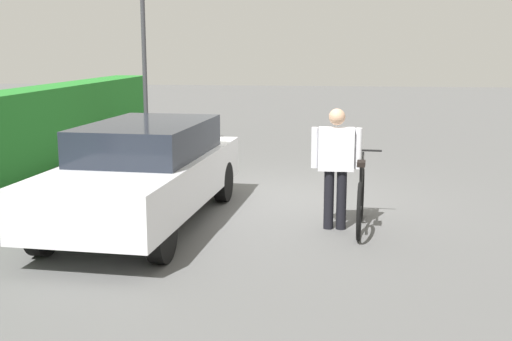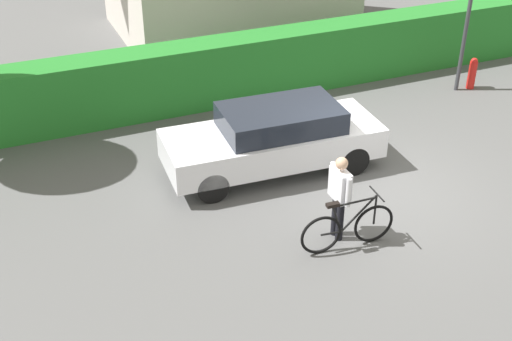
{
  "view_description": "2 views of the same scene",
  "coord_description": "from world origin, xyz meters",
  "px_view_note": "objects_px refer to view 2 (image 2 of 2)",
  "views": [
    {
      "loc": [
        -9.71,
        -1.04,
        2.35
      ],
      "look_at": [
        -1.75,
        -0.01,
        0.8
      ],
      "focal_mm": 45.04,
      "sensor_mm": 36.0,
      "label": 1
    },
    {
      "loc": [
        -6.46,
        -9.17,
        7.01
      ],
      "look_at": [
        -2.53,
        0.15,
        0.93
      ],
      "focal_mm": 47.13,
      "sensor_mm": 36.0,
      "label": 2
    }
  ],
  "objects_px": {
    "person_rider": "(340,192)",
    "fire_hydrant": "(472,73)",
    "bicycle": "(348,228)",
    "parked_car_near": "(274,137)"
  },
  "relations": [
    {
      "from": "person_rider",
      "to": "bicycle",
      "type": "bearing_deg",
      "value": -87.69
    },
    {
      "from": "bicycle",
      "to": "fire_hydrant",
      "type": "height_order",
      "value": "bicycle"
    },
    {
      "from": "parked_car_near",
      "to": "fire_hydrant",
      "type": "height_order",
      "value": "parked_car_near"
    },
    {
      "from": "parked_car_near",
      "to": "fire_hydrant",
      "type": "distance_m",
      "value": 6.5
    },
    {
      "from": "fire_hydrant",
      "to": "bicycle",
      "type": "bearing_deg",
      "value": -143.47
    },
    {
      "from": "bicycle",
      "to": "person_rider",
      "type": "height_order",
      "value": "person_rider"
    },
    {
      "from": "parked_car_near",
      "to": "person_rider",
      "type": "xyz_separation_m",
      "value": [
        0.06,
        -2.51,
        0.19
      ]
    },
    {
      "from": "parked_car_near",
      "to": "fire_hydrant",
      "type": "bearing_deg",
      "value": 15.53
    },
    {
      "from": "parked_car_near",
      "to": "person_rider",
      "type": "height_order",
      "value": "person_rider"
    },
    {
      "from": "person_rider",
      "to": "fire_hydrant",
      "type": "relative_size",
      "value": 1.95
    }
  ]
}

